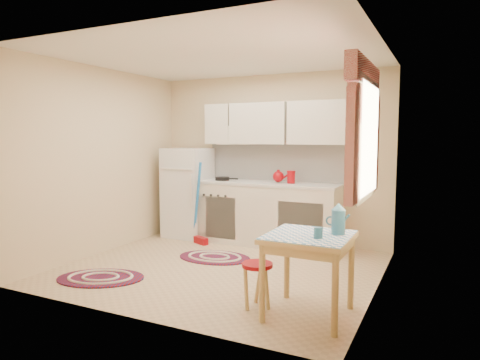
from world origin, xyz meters
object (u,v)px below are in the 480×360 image
Objects in this scene: base_cabinets at (262,214)px; table at (308,275)px; fridge at (188,192)px; stool at (257,285)px.

table is at bearing -57.98° from base_cabinets.
fridge is 3.33× the size of stool.
fridge is at bearing 134.77° from stool.
stool is (0.88, -2.21, -0.23)m from base_cabinets.
base_cabinets is at bearing 2.28° from fridge.
base_cabinets is at bearing 122.02° from table.
fridge is 1.94× the size of table.
table is (2.62, -2.12, -0.34)m from fridge.
stool is at bearing -175.54° from table.
base_cabinets is 3.12× the size of table.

